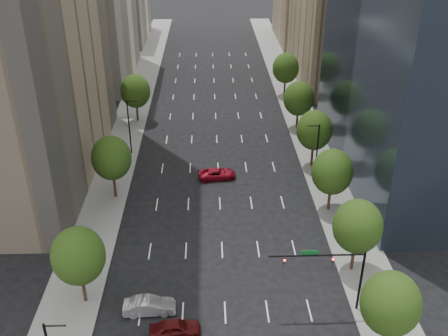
{
  "coord_description": "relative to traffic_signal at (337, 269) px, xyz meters",
  "views": [
    {
      "loc": [
        -1.36,
        -7.65,
        36.57
      ],
      "look_at": [
        0.39,
        45.05,
        8.0
      ],
      "focal_mm": 41.25,
      "sensor_mm": 36.0,
      "label": 1
    }
  ],
  "objects": [
    {
      "name": "sidewalk_left",
      "position": [
        -26.03,
        30.0,
        -5.1
      ],
      "size": [
        6.0,
        200.0,
        0.15
      ],
      "primitive_type": "cube",
      "color": "slate",
      "rests_on": "ground"
    },
    {
      "name": "tree_left_0",
      "position": [
        -24.53,
        2.0,
        0.58
      ],
      "size": [
        5.2,
        5.2,
        8.75
      ],
      "color": "#382316",
      "rests_on": "ground"
    },
    {
      "name": "car_red_far",
      "position": [
        -10.76,
        26.76,
        -4.43
      ],
      "size": [
        5.66,
        3.17,
        1.49
      ],
      "primitive_type": "imported",
      "rotation": [
        0.0,
        0.0,
        1.7
      ],
      "color": "maroon",
      "rests_on": "ground"
    },
    {
      "name": "tree_right_0",
      "position": [
        3.47,
        -5.0,
        0.22
      ],
      "size": [
        5.2,
        5.2,
        8.39
      ],
      "color": "#382316",
      "rests_on": "ground"
    },
    {
      "name": "tree_right_4",
      "position": [
        3.47,
        44.0,
        0.29
      ],
      "size": [
        5.2,
        5.2,
        8.46
      ],
      "color": "#382316",
      "rests_on": "ground"
    },
    {
      "name": "car_maroon",
      "position": [
        -15.27,
        -2.72,
        -4.36
      ],
      "size": [
        5.0,
        2.55,
        1.63
      ],
      "primitive_type": "imported",
      "rotation": [
        0.0,
        0.0,
        1.71
      ],
      "color": "#430B0B",
      "rests_on": "ground"
    },
    {
      "name": "streetlight_rn",
      "position": [
        2.91,
        25.0,
        -0.33
      ],
      "size": [
        1.7,
        0.2,
        9.0
      ],
      "color": "black",
      "rests_on": "ground"
    },
    {
      "name": "traffic_signal",
      "position": [
        0.0,
        0.0,
        0.0
      ],
      "size": [
        9.12,
        0.4,
        7.38
      ],
      "color": "black",
      "rests_on": "ground"
    },
    {
      "name": "tree_right_5",
      "position": [
        3.47,
        60.0,
        0.58
      ],
      "size": [
        5.2,
        5.2,
        8.75
      ],
      "color": "#382316",
      "rests_on": "ground"
    },
    {
      "name": "tree_left_2",
      "position": [
        -24.53,
        48.0,
        0.5
      ],
      "size": [
        5.2,
        5.2,
        8.68
      ],
      "color": "#382316",
      "rests_on": "ground"
    },
    {
      "name": "filler_left",
      "position": [
        -35.53,
        106.0,
        3.83
      ],
      "size": [
        14.0,
        26.0,
        18.0
      ],
      "primitive_type": "cube",
      "color": "beige",
      "rests_on": "ground"
    },
    {
      "name": "tree_right_1",
      "position": [
        3.47,
        6.0,
        0.58
      ],
      "size": [
        5.2,
        5.2,
        8.75
      ],
      "color": "#382316",
      "rests_on": "ground"
    },
    {
      "name": "parking_tan_right",
      "position": [
        14.47,
        70.0,
        9.83
      ],
      "size": [
        14.0,
        30.0,
        30.0
      ],
      "primitive_type": "cube",
      "color": "#8C7759",
      "rests_on": "ground"
    },
    {
      "name": "sidewalk_right",
      "position": [
        4.97,
        30.0,
        -5.1
      ],
      "size": [
        6.0,
        200.0,
        0.15
      ],
      "primitive_type": "cube",
      "color": "slate",
      "rests_on": "ground"
    },
    {
      "name": "filler_right",
      "position": [
        14.47,
        103.0,
        2.83
      ],
      "size": [
        14.0,
        26.0,
        16.0
      ],
      "primitive_type": "cube",
      "color": "#8C7759",
      "rests_on": "ground"
    },
    {
      "name": "streetlight_ln",
      "position": [
        -23.96,
        35.0,
        -0.33
      ],
      "size": [
        1.7,
        0.2,
        9.0
      ],
      "color": "black",
      "rests_on": "ground"
    },
    {
      "name": "tree_right_2",
      "position": [
        3.47,
        18.0,
        0.43
      ],
      "size": [
        5.2,
        5.2,
        8.61
      ],
      "color": "#382316",
      "rests_on": "ground"
    },
    {
      "name": "car_silver",
      "position": [
        -17.93,
        0.25,
        -4.34
      ],
      "size": [
        5.15,
        1.99,
        1.67
      ],
      "primitive_type": "imported",
      "rotation": [
        0.0,
        0.0,
        1.61
      ],
      "color": "#97969B",
      "rests_on": "ground"
    },
    {
      "name": "tree_left_1",
      "position": [
        -24.53,
        22.0,
        0.79
      ],
      "size": [
        5.2,
        5.2,
        8.97
      ],
      "color": "#382316",
      "rests_on": "ground"
    },
    {
      "name": "tree_right_3",
      "position": [
        3.47,
        30.0,
        0.72
      ],
      "size": [
        5.2,
        5.2,
        8.89
      ],
      "color": "#382316",
      "rests_on": "ground"
    }
  ]
}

